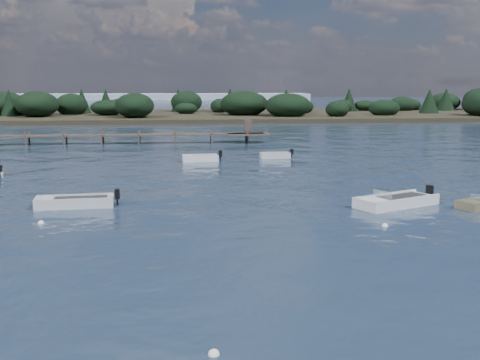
{
  "coord_description": "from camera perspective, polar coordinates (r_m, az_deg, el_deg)",
  "views": [
    {
      "loc": [
        -4.41,
        -23.58,
        7.17
      ],
      "look_at": [
        -0.5,
        14.0,
        1.0
      ],
      "focal_mm": 45.0,
      "sensor_mm": 36.0,
      "label": 1
    }
  ],
  "objects": [
    {
      "name": "far_headland",
      "position": [
        127.14,
        7.49,
        6.85
      ],
      "size": [
        190.0,
        40.0,
        5.8
      ],
      "color": "black",
      "rests_on": "ground"
    },
    {
      "name": "tender_far_grey_b",
      "position": [
        57.4,
        3.35,
        2.24
      ],
      "size": [
        3.2,
        1.28,
        1.09
      ],
      "color": "#B6BBBE",
      "rests_on": "ground"
    },
    {
      "name": "dinghy_mid_grey",
      "position": [
        36.28,
        -15.41,
        -2.2
      ],
      "size": [
        4.86,
        2.03,
        1.21
      ],
      "color": "#B6BBBE",
      "rests_on": "ground"
    },
    {
      "name": "ground",
      "position": [
        84.0,
        -2.92,
        4.37
      ],
      "size": [
        400.0,
        400.0,
        0.0
      ],
      "primitive_type": "plane",
      "color": "#172537",
      "rests_on": "ground"
    },
    {
      "name": "jetty",
      "position": [
        73.9,
        -19.54,
        3.94
      ],
      "size": [
        64.5,
        3.2,
        3.4
      ],
      "color": "#483C35",
      "rests_on": "ground"
    },
    {
      "name": "buoy_b",
      "position": [
        31.14,
        13.57,
        -4.3
      ],
      "size": [
        0.32,
        0.32,
        0.32
      ],
      "primitive_type": "sphere",
      "color": "white",
      "rests_on": "ground"
    },
    {
      "name": "buoy_c",
      "position": [
        32.57,
        -18.35,
        -3.92
      ],
      "size": [
        0.32,
        0.32,
        0.32
      ],
      "primitive_type": "sphere",
      "color": "white",
      "rests_on": "ground"
    },
    {
      "name": "dinghy_mid_white_a",
      "position": [
        36.31,
        14.57,
        -2.14
      ],
      "size": [
        5.49,
        3.99,
        1.3
      ],
      "color": "silver",
      "rests_on": "ground"
    },
    {
      "name": "buoy_a",
      "position": [
        16.66,
        -2.51,
        -16.23
      ],
      "size": [
        0.32,
        0.32,
        0.32
      ],
      "primitive_type": "sphere",
      "color": "white",
      "rests_on": "ground"
    },
    {
      "name": "tender_far_white",
      "position": [
        55.06,
        -3.77,
        1.96
      ],
      "size": [
        3.65,
        1.48,
        1.24
      ],
      "color": "silver",
      "rests_on": "ground"
    }
  ]
}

